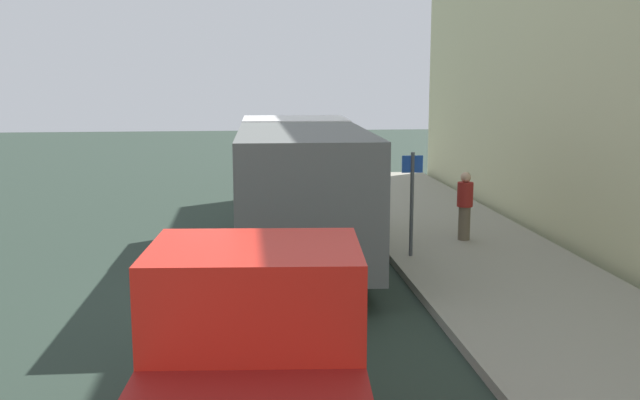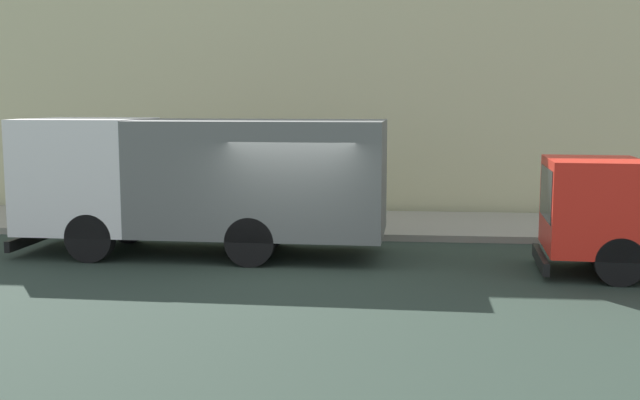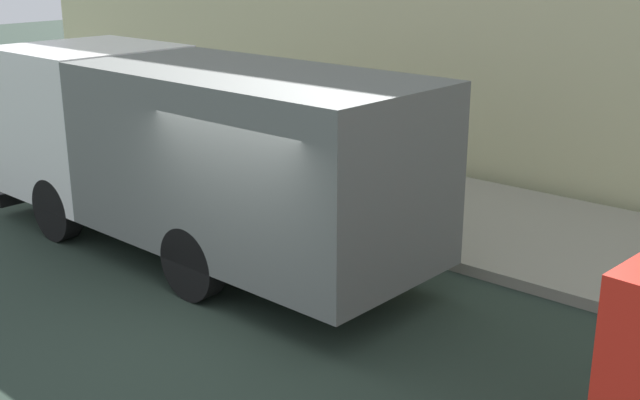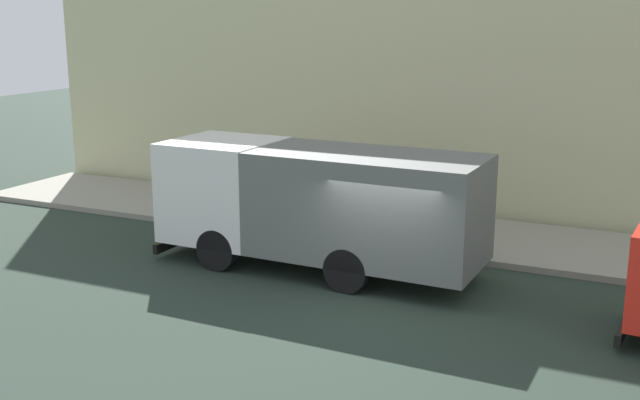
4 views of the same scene
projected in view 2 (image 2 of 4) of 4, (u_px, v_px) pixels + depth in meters
ground at (293, 267)px, 15.26m from camera, size 80.00×80.00×0.00m
sidewalk at (318, 223)px, 20.16m from camera, size 3.96×30.00×0.16m
building_facade at (327, 47)px, 21.99m from camera, size 0.50×30.00×9.64m
large_utility_truck at (203, 177)px, 16.35m from camera, size 2.70×7.88×2.92m
pedestrian_walking at (206, 188)px, 20.37m from camera, size 0.51×0.51×1.59m
street_sign_post at (245, 176)px, 18.62m from camera, size 0.44×0.08×2.20m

